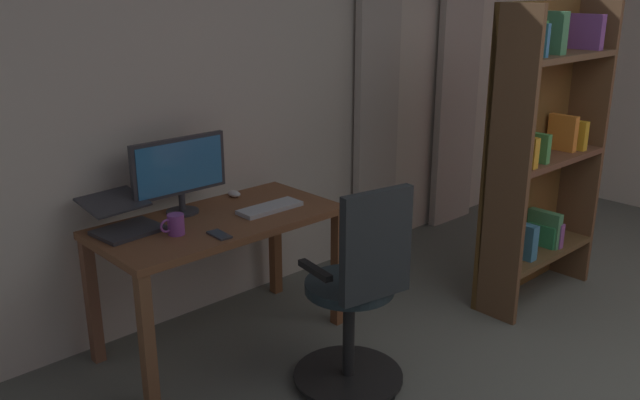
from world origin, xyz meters
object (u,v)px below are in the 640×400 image
Objects in this scene: office_chair at (358,299)px; cell_phone_face_up at (219,235)px; desk at (219,236)px; computer_monitor at (180,170)px; computer_keyboard at (270,208)px; bookshelf at (538,153)px; laptop at (123,220)px; mug_coffee at (175,225)px; computer_mouse at (234,194)px.

cell_phone_face_up is at bearing 129.29° from office_chair.
desk is 0.29m from cell_phone_face_up.
computer_monitor is (0.30, -1.06, 0.49)m from office_chair.
computer_keyboard reaches higher than cell_phone_face_up.
desk is 3.50× the size of computer_keyboard.
bookshelf reaches higher than computer_monitor.
mug_coffee is at bearing 119.67° from laptop.
computer_mouse is at bearing -138.74° from desk.
mug_coffee is 0.07× the size of bookshelf.
computer_keyboard is at bearing 93.62° from office_chair.
computer_keyboard is at bearing 90.48° from computer_mouse.
computer_keyboard is 1.72m from bookshelf.
office_chair is at bearing 117.91° from laptop.
office_chair is (-0.21, 0.84, -0.14)m from desk.
desk is 0.32m from computer_keyboard.
computer_monitor is 3.93× the size of cell_phone_face_up.
computer_monitor is at bearing -94.35° from cell_phone_face_up.
office_chair is 1.67m from bookshelf.
laptop is at bearing 5.75° from computer_mouse.
mug_coffee is at bearing -2.53° from computer_keyboard.
bookshelf is at bearing 144.93° from computer_mouse.
office_chair is 2.86× the size of computer_keyboard.
laptop is 0.75m from computer_mouse.
computer_monitor is at bearing -127.25° from mug_coffee.
office_chair reaches higher than computer_mouse.
computer_mouse reaches higher than computer_keyboard.
computer_monitor is 0.44m from computer_mouse.
cell_phone_face_up is at bearing 122.92° from laptop.
laptop is 3.85× the size of computer_mouse.
desk is at bearing -24.41° from bookshelf.
bookshelf reaches higher than mug_coffee.
mug_coffee is at bearing -19.98° from bookshelf.
office_chair is at bearing 105.91° from computer_monitor.
computer_mouse is at bearing -152.04° from mug_coffee.
office_chair is at bearing 122.74° from mug_coffee.
computer_mouse is at bearing -179.61° from laptop.
computer_monitor is 0.31× the size of bookshelf.
computer_mouse reaches higher than cell_phone_face_up.
computer_keyboard is at bearing -25.88° from bookshelf.
bookshelf reaches higher than laptop.
bookshelf is at bearing 150.90° from laptop.
computer_keyboard is at bearing 142.15° from computer_monitor.
mug_coffee reaches higher than computer_keyboard.
office_chair is 1.13m from computer_mouse.
laptop is (0.75, -0.26, 0.04)m from computer_keyboard.
mug_coffee is at bearing 52.75° from computer_monitor.
office_chair is 0.76m from cell_phone_face_up.
office_chair is 0.98m from mug_coffee.
computer_monitor is at bearing 115.45° from office_chair.
mug_coffee is (0.58, 0.31, 0.04)m from computer_mouse.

